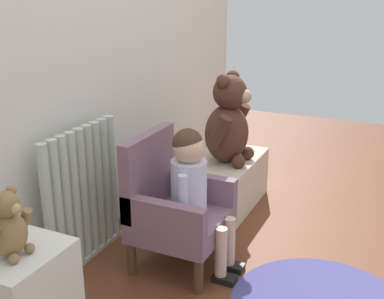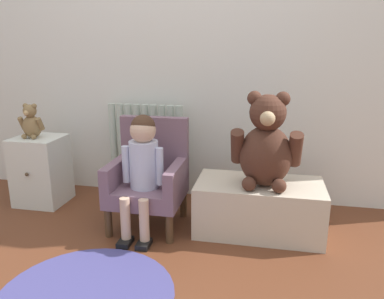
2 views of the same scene
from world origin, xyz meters
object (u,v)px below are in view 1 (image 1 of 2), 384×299
Objects in this scene: child_armchair at (172,206)px; large_teddy_bear at (228,123)px; radiator at (83,196)px; small_teddy_bear at (8,227)px; child_figure at (193,181)px; low_bench at (220,185)px.

large_teddy_bear is at bearing -1.33° from child_armchair.
child_armchair is at bearing -69.28° from radiator.
small_teddy_bear reaches higher than radiator.
child_figure reaches higher than radiator.
radiator is at bearing 110.72° from child_armchair.
child_figure is 0.92m from small_teddy_bear.
large_teddy_bear is (0.69, -0.02, 0.24)m from child_armchair.
child_armchair is at bearing 178.67° from large_teddy_bear.
large_teddy_bear is 2.30× the size of small_teddy_bear.
large_teddy_bear is at bearing 7.81° from child_figure.
small_teddy_bear is (-0.87, 0.14, 0.27)m from child_armchair.
child_armchair is 2.80× the size of small_teddy_bear.
radiator is 0.93× the size of low_bench.
child_figure reaches higher than child_armchair.
child_armchair is 0.93× the size of child_figure.
radiator is 0.56m from child_figure.
radiator is at bearing 106.56° from child_figure.
small_teddy_bear is at bearing 174.27° from large_teddy_bear.
radiator is at bearing 153.36° from large_teddy_bear.
small_teddy_bear reaches higher than low_bench.
child_figure reaches higher than low_bench.
low_bench is 1.60m from small_teddy_bear.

